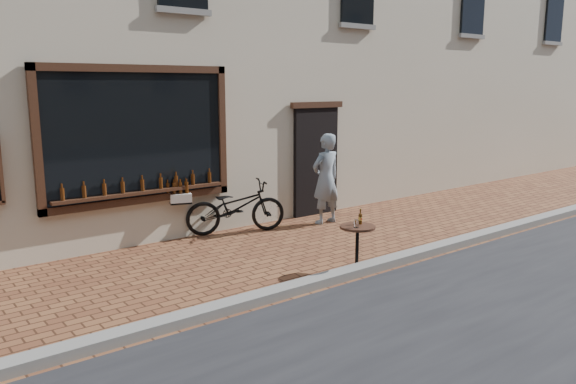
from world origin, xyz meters
TOP-DOWN VIEW (x-y plane):
  - ground at (0.00, 0.00)m, footprint 90.00×90.00m
  - kerb at (0.00, 0.20)m, footprint 90.00×0.25m
  - cargo_bicycle at (-0.25, 3.21)m, footprint 2.21×1.23m
  - bistro_table at (0.04, 0.35)m, footprint 0.52×0.52m
  - pedestrian at (1.56, 2.76)m, footprint 0.65×0.44m

SIDE VIEW (x-z plane):
  - ground at x=0.00m, z-range 0.00..0.00m
  - kerb at x=0.00m, z-range 0.00..0.12m
  - bistro_table at x=0.04m, z-range 0.03..0.92m
  - cargo_bicycle at x=-0.25m, z-range -0.02..1.00m
  - pedestrian at x=1.56m, z-range 0.00..1.75m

